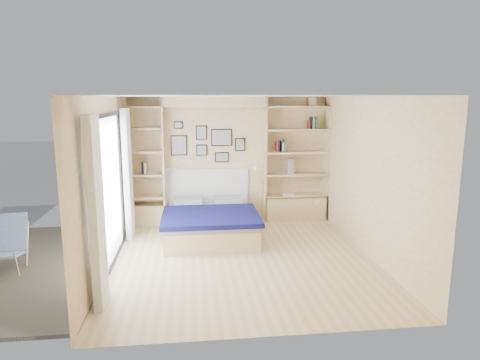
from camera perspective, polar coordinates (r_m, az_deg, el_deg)
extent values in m
plane|color=#DDBA82|center=(6.81, 0.31, -10.42)|extent=(4.50, 4.50, 0.00)
plane|color=beige|center=(8.67, -1.47, 2.76)|extent=(4.00, 0.00, 4.00)
plane|color=beige|center=(4.30, 3.95, -5.67)|extent=(4.00, 0.00, 4.00)
plane|color=beige|center=(6.53, -17.37, -0.41)|extent=(0.00, 4.50, 4.50)
plane|color=beige|center=(6.98, 16.84, 0.33)|extent=(0.00, 4.50, 4.50)
plane|color=white|center=(6.34, 0.34, 11.13)|extent=(4.50, 4.50, 0.00)
cube|color=#D8BB84|center=(8.48, -10.15, 2.41)|extent=(0.04, 0.35, 2.50)
cube|color=#D8BB84|center=(8.59, 3.30, 2.67)|extent=(0.04, 0.35, 2.50)
cube|color=#D8BB84|center=(8.39, -3.47, 10.36)|extent=(2.00, 0.35, 0.20)
cube|color=#D8BB84|center=(8.89, 11.46, 2.76)|extent=(0.04, 0.35, 2.50)
cube|color=#D8BB84|center=(8.55, -14.71, 2.30)|extent=(0.04, 0.35, 2.50)
cube|color=#D8BB84|center=(8.92, 7.36, -3.65)|extent=(1.30, 0.35, 0.50)
cube|color=#D8BB84|center=(8.72, -12.22, -4.48)|extent=(0.70, 0.35, 0.40)
cube|color=black|center=(6.42, -17.60, 8.21)|extent=(0.04, 2.08, 0.06)
cube|color=black|center=(6.86, -16.54, -10.45)|extent=(0.04, 2.08, 0.06)
cube|color=black|center=(5.58, -18.89, -3.95)|extent=(0.04, 0.06, 2.20)
cube|color=black|center=(7.54, -15.67, -0.02)|extent=(0.04, 0.06, 2.20)
cube|color=silver|center=(6.55, -17.13, -1.52)|extent=(0.01, 2.00, 2.20)
cube|color=white|center=(5.29, -18.60, -4.18)|extent=(0.10, 0.45, 2.30)
cube|color=white|center=(7.79, -14.72, 0.74)|extent=(0.10, 0.45, 2.30)
cube|color=#D8BB84|center=(8.86, 7.40, -2.08)|extent=(1.30, 0.35, 0.04)
cube|color=#D8BB84|center=(8.77, 7.47, 0.78)|extent=(1.30, 0.35, 0.04)
cube|color=#D8BB84|center=(8.70, 7.54, 3.70)|extent=(1.30, 0.35, 0.04)
cube|color=#D8BB84|center=(8.66, 7.62, 6.66)|extent=(1.30, 0.35, 0.04)
cube|color=#D8BB84|center=(8.64, 7.69, 9.63)|extent=(1.30, 0.35, 0.04)
cube|color=#D8BB84|center=(8.64, -12.31, -2.24)|extent=(0.70, 0.35, 0.04)
cube|color=#D8BB84|center=(8.55, -12.44, 0.70)|extent=(0.70, 0.35, 0.04)
cube|color=#D8BB84|center=(8.48, -12.56, 3.69)|extent=(0.70, 0.35, 0.04)
cube|color=#D8BB84|center=(8.44, -12.69, 6.72)|extent=(0.70, 0.35, 0.04)
cube|color=#D8BB84|center=(8.42, -12.80, 9.44)|extent=(0.70, 0.35, 0.04)
cube|color=#D8BB84|center=(7.83, -4.02, -6.25)|extent=(1.56, 1.96, 0.34)
cube|color=#999FA7|center=(7.77, -4.04, -4.69)|extent=(1.52, 1.92, 0.10)
cube|color=#0E0F43|center=(7.43, -3.93, -4.85)|extent=(1.66, 1.37, 0.08)
cube|color=#999FA7|center=(8.39, -6.94, -2.79)|extent=(0.54, 0.39, 0.12)
cube|color=#999FA7|center=(8.42, -1.60, -2.66)|extent=(0.54, 0.39, 0.12)
cube|color=white|center=(8.70, -4.38, -0.78)|extent=(1.66, 0.04, 0.70)
cube|color=black|center=(8.58, -8.15, 4.59)|extent=(0.32, 0.02, 0.40)
cube|color=gray|center=(8.56, -8.15, 4.58)|extent=(0.28, 0.01, 0.36)
cube|color=black|center=(8.55, -5.16, 6.32)|extent=(0.22, 0.02, 0.28)
cube|color=gray|center=(8.54, -5.16, 6.31)|extent=(0.18, 0.01, 0.24)
cube|color=black|center=(8.59, -5.12, 3.99)|extent=(0.22, 0.02, 0.22)
cube|color=gray|center=(8.58, -5.12, 3.98)|extent=(0.18, 0.01, 0.18)
cube|color=black|center=(8.58, -2.47, 5.70)|extent=(0.42, 0.02, 0.34)
cube|color=gray|center=(8.57, -2.46, 5.69)|extent=(0.38, 0.01, 0.30)
cube|color=black|center=(8.62, -2.45, 3.05)|extent=(0.28, 0.02, 0.20)
cube|color=gray|center=(8.61, -2.44, 3.04)|extent=(0.24, 0.01, 0.16)
cube|color=black|center=(8.63, 0.00, 4.74)|extent=(0.20, 0.02, 0.26)
cube|color=gray|center=(8.62, 0.01, 4.73)|extent=(0.16, 0.01, 0.22)
cube|color=black|center=(8.54, -8.22, 7.26)|extent=(0.18, 0.02, 0.14)
cube|color=gray|center=(8.53, -8.22, 7.25)|extent=(0.14, 0.01, 0.10)
cylinder|color=silver|center=(8.42, -9.20, 1.49)|extent=(0.20, 0.02, 0.02)
cone|color=white|center=(8.42, -8.52, 1.37)|extent=(0.13, 0.12, 0.15)
cylinder|color=silver|center=(8.51, 2.45, 1.72)|extent=(0.20, 0.02, 0.02)
cone|color=white|center=(8.50, 1.78, 1.58)|extent=(0.13, 0.12, 0.15)
cube|color=#A51E1E|center=(8.59, 4.92, 4.44)|extent=(0.02, 0.15, 0.19)
cube|color=navy|center=(8.60, 5.32, 4.55)|extent=(0.03, 0.15, 0.22)
cube|color=black|center=(8.60, 5.34, 4.51)|extent=(0.03, 0.15, 0.21)
cube|color=tan|center=(8.62, 5.69, 4.41)|extent=(0.04, 0.15, 0.18)
cube|color=#26593F|center=(8.62, 5.89, 4.61)|extent=(0.03, 0.15, 0.24)
cube|color=#A51E1E|center=(8.71, 9.12, 7.30)|extent=(0.02, 0.15, 0.16)
cube|color=navy|center=(8.72, 9.49, 7.56)|extent=(0.03, 0.15, 0.24)
cube|color=black|center=(8.71, 9.39, 7.49)|extent=(0.03, 0.15, 0.22)
cube|color=#ACAF81|center=(8.73, 9.66, 7.37)|extent=(0.04, 0.15, 0.18)
cube|color=#22582C|center=(8.74, 10.05, 7.54)|extent=(0.03, 0.15, 0.24)
cube|color=navy|center=(8.53, -12.74, 1.41)|extent=(0.02, 0.15, 0.18)
cube|color=black|center=(8.53, -12.86, 1.60)|extent=(0.03, 0.15, 0.24)
cube|color=#CBAF95|center=(8.52, -12.50, 1.48)|extent=(0.03, 0.15, 0.20)
cube|color=#D8BB84|center=(8.70, 9.56, 10.22)|extent=(0.13, 0.13, 0.15)
cone|color=#D8BB84|center=(8.70, 9.58, 10.97)|extent=(0.20, 0.20, 0.08)
cube|color=slate|center=(8.71, 6.73, 1.86)|extent=(0.12, 0.12, 0.30)
cube|color=white|center=(8.76, 6.54, -1.97)|extent=(0.22, 0.16, 0.03)
cube|color=brown|center=(7.34, -29.37, -10.28)|extent=(3.20, 4.00, 0.05)
cylinder|color=tan|center=(6.76, -27.63, -10.02)|extent=(0.04, 0.14, 0.40)
cylinder|color=tan|center=(7.24, -26.51, -7.72)|extent=(0.06, 0.33, 0.66)
cube|color=blue|center=(6.98, -29.03, -8.79)|extent=(0.51, 0.59, 0.15)
cube|color=blue|center=(7.27, -28.30, -6.11)|extent=(0.48, 0.26, 0.54)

